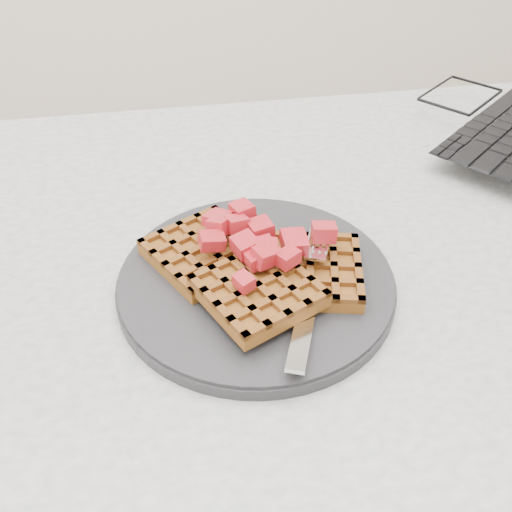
% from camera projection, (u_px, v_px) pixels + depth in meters
% --- Properties ---
extents(table, '(1.20, 0.80, 0.75)m').
position_uv_depth(table, '(290.00, 345.00, 0.65)').
color(table, beige).
rests_on(table, ground).
extents(plate, '(0.27, 0.27, 0.02)m').
position_uv_depth(plate, '(256.00, 281.00, 0.55)').
color(plate, '#232326').
rests_on(plate, table).
extents(waffles, '(0.22, 0.20, 0.03)m').
position_uv_depth(waffles, '(257.00, 269.00, 0.54)').
color(waffles, brown).
rests_on(waffles, plate).
extents(strawberry_pile, '(0.15, 0.15, 0.02)m').
position_uv_depth(strawberry_pile, '(256.00, 244.00, 0.52)').
color(strawberry_pile, maroon).
rests_on(strawberry_pile, waffles).
extents(fork, '(0.09, 0.18, 0.02)m').
position_uv_depth(fork, '(310.00, 292.00, 0.52)').
color(fork, silver).
rests_on(fork, plate).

